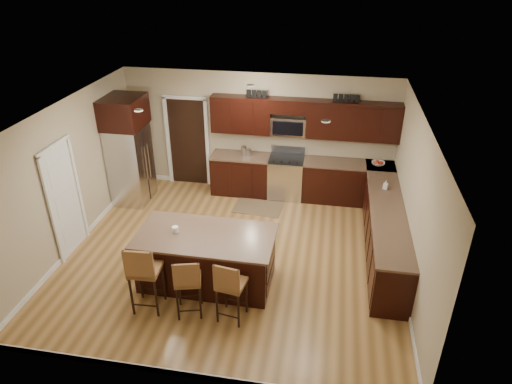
% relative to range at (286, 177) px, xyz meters
% --- Properties ---
extents(floor, '(6.00, 6.00, 0.00)m').
position_rel_range_xyz_m(floor, '(-0.68, -2.45, -0.47)').
color(floor, '#A0743F').
rests_on(floor, ground).
extents(ceiling, '(6.00, 6.00, 0.00)m').
position_rel_range_xyz_m(ceiling, '(-0.68, -2.45, 2.23)').
color(ceiling, silver).
rests_on(ceiling, wall_back).
extents(wall_back, '(6.00, 0.00, 6.00)m').
position_rel_range_xyz_m(wall_back, '(-0.68, 0.30, 0.88)').
color(wall_back, tan).
rests_on(wall_back, floor).
extents(wall_left, '(0.00, 5.50, 5.50)m').
position_rel_range_xyz_m(wall_left, '(-3.68, -2.45, 0.88)').
color(wall_left, tan).
rests_on(wall_left, floor).
extents(wall_right, '(0.00, 5.50, 5.50)m').
position_rel_range_xyz_m(wall_right, '(2.32, -2.45, 0.88)').
color(wall_right, tan).
rests_on(wall_right, floor).
extents(base_cabinets, '(4.02, 3.96, 0.92)m').
position_rel_range_xyz_m(base_cabinets, '(1.22, -1.01, -0.01)').
color(base_cabinets, black).
rests_on(base_cabinets, floor).
extents(upper_cabinets, '(4.00, 0.33, 0.80)m').
position_rel_range_xyz_m(upper_cabinets, '(0.36, 0.13, 1.37)').
color(upper_cabinets, black).
rests_on(upper_cabinets, wall_back).
extents(range, '(0.76, 0.64, 1.11)m').
position_rel_range_xyz_m(range, '(0.00, 0.00, 0.00)').
color(range, silver).
rests_on(range, floor).
extents(microwave, '(0.76, 0.31, 0.40)m').
position_rel_range_xyz_m(microwave, '(0.00, 0.15, 1.15)').
color(microwave, silver).
rests_on(microwave, upper_cabinets).
extents(doorway, '(0.85, 0.03, 2.06)m').
position_rel_range_xyz_m(doorway, '(-2.33, 0.28, 0.56)').
color(doorway, black).
rests_on(doorway, floor).
extents(pantry_door, '(0.03, 0.80, 2.04)m').
position_rel_range_xyz_m(pantry_door, '(-3.66, -2.75, 0.55)').
color(pantry_door, white).
rests_on(pantry_door, floor).
extents(letter_decor, '(2.20, 0.03, 0.15)m').
position_rel_range_xyz_m(letter_decor, '(0.22, 0.13, 1.82)').
color(letter_decor, black).
rests_on(letter_decor, upper_cabinets).
extents(island, '(2.24, 1.18, 0.92)m').
position_rel_range_xyz_m(island, '(-0.95, -3.22, -0.04)').
color(island, black).
rests_on(island, floor).
extents(stool_left, '(0.47, 0.47, 1.20)m').
position_rel_range_xyz_m(stool_left, '(-1.67, -4.07, 0.27)').
color(stool_left, olive).
rests_on(stool_left, floor).
extents(stool_mid, '(0.48, 0.48, 1.04)m').
position_rel_range_xyz_m(stool_mid, '(-1.00, -4.06, 0.18)').
color(stool_mid, olive).
rests_on(stool_mid, floor).
extents(stool_right, '(0.46, 0.46, 1.07)m').
position_rel_range_xyz_m(stool_right, '(-0.36, -4.06, 0.19)').
color(stool_right, olive).
rests_on(stool_right, floor).
extents(refrigerator, '(0.79, 0.92, 2.35)m').
position_rel_range_xyz_m(refrigerator, '(-3.30, -0.75, 0.74)').
color(refrigerator, silver).
rests_on(refrigerator, floor).
extents(floor_mat, '(1.08, 0.77, 0.01)m').
position_rel_range_xyz_m(floor_mat, '(-0.52, -0.65, -0.47)').
color(floor_mat, brown).
rests_on(floor_mat, floor).
extents(fruit_bowl, '(0.31, 0.31, 0.07)m').
position_rel_range_xyz_m(fruit_bowl, '(1.95, -0.00, 0.48)').
color(fruit_bowl, silver).
rests_on(fruit_bowl, base_cabinets).
extents(soap_bottle, '(0.11, 0.11, 0.18)m').
position_rel_range_xyz_m(soap_bottle, '(2.02, -1.09, 0.54)').
color(soap_bottle, '#B2B2B2').
rests_on(soap_bottle, base_cabinets).
extents(canister_tall, '(0.12, 0.12, 0.23)m').
position_rel_range_xyz_m(canister_tall, '(-0.95, -0.00, 0.56)').
color(canister_tall, silver).
rests_on(canister_tall, base_cabinets).
extents(canister_short, '(0.11, 0.11, 0.17)m').
position_rel_range_xyz_m(canister_short, '(-0.85, -0.00, 0.53)').
color(canister_short, silver).
rests_on(canister_short, base_cabinets).
extents(island_jar, '(0.10, 0.10, 0.10)m').
position_rel_range_xyz_m(island_jar, '(-1.45, -3.22, 0.50)').
color(island_jar, white).
rests_on(island_jar, island).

